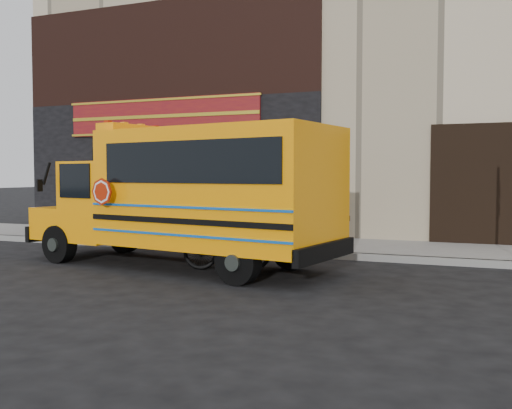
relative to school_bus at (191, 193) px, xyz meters
The scene contains 7 objects.
ground 1.98m from the school_bus, 12.72° to the right, with size 120.00×120.00×0.00m, color black.
curb 3.00m from the school_bus, 61.63° to the left, with size 40.00×0.20×0.15m, color gray.
sidewalk 4.27m from the school_bus, 71.85° to the left, with size 40.00×3.00×0.15m, color slate.
building 11.24m from the school_bus, 83.24° to the left, with size 20.00×10.70×12.00m.
school_bus is the anchor object (origin of this frame).
bicycle 1.24m from the school_bus, ahead, with size 0.49×1.74×1.04m, color black.
cyclist 0.92m from the school_bus, ahead, with size 0.66×0.43×1.81m, color #111834.
Camera 1 is at (4.14, -9.78, 1.87)m, focal length 40.00 mm.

